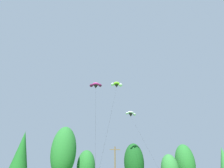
% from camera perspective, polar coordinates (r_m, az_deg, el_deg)
% --- Properties ---
extents(treeline_tree_c, '(4.52, 4.52, 13.25)m').
position_cam_1_polar(treeline_tree_c, '(51.61, -24.82, -17.74)').
color(treeline_tree_c, '#472D19').
rests_on(treeline_tree_c, ground_plane).
extents(treeline_tree_d, '(5.67, 5.67, 14.35)m').
position_cam_1_polar(treeline_tree_d, '(48.60, -13.85, -18.43)').
color(treeline_tree_d, '#472D19').
rests_on(treeline_tree_d, ground_plane).
extents(treeline_tree_e, '(4.41, 4.41, 9.68)m').
position_cam_1_polar(treeline_tree_e, '(51.97, -7.56, -22.61)').
color(treeline_tree_e, '#472D19').
rests_on(treeline_tree_e, ground_plane).
extents(treeline_tree_f, '(4.83, 4.83, 11.23)m').
position_cam_1_polar(treeline_tree_f, '(51.67, 6.39, -21.59)').
color(treeline_tree_f, '#472D19').
rests_on(treeline_tree_f, ground_plane).
extents(treeline_tree_h, '(4.91, 4.91, 11.51)m').
position_cam_1_polar(treeline_tree_h, '(57.20, 20.40, -20.55)').
color(treeline_tree_h, '#472D19').
rests_on(treeline_tree_h, ground_plane).
extents(parafoil_kite_high_lime_white, '(6.53, 15.39, 21.34)m').
position_cam_1_polar(parafoil_kite_high_lime_white, '(44.80, 1.34, -0.25)').
color(parafoil_kite_high_lime_white, '#93D633').
extents(parafoil_kite_mid_white, '(2.85, 19.75, 16.01)m').
position_cam_1_polar(parafoil_kite_mid_white, '(46.16, 5.46, -8.61)').
color(parafoil_kite_mid_white, white).
extents(parafoil_kite_far_magenta, '(3.08, 17.92, 22.03)m').
position_cam_1_polar(parafoil_kite_far_magenta, '(46.73, -4.74, -0.45)').
color(parafoil_kite_far_magenta, '#D12893').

